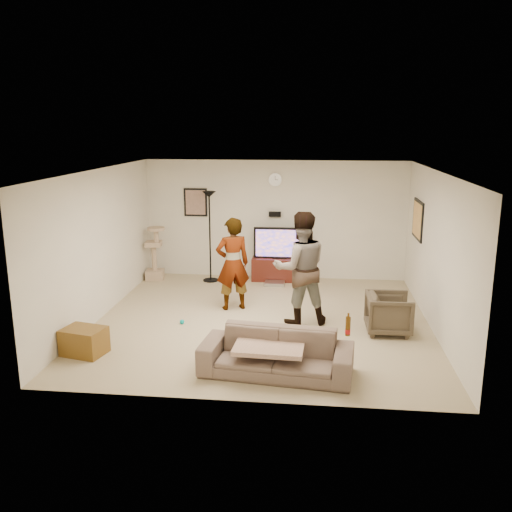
# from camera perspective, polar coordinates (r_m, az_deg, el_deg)

# --- Properties ---
(floor) EXTENTS (5.50, 5.50, 0.02)m
(floor) POSITION_cam_1_polar(r_m,az_deg,el_deg) (9.18, 0.65, -6.88)
(floor) COLOR tan
(floor) RESTS_ON ground
(ceiling) EXTENTS (5.50, 5.50, 0.02)m
(ceiling) POSITION_cam_1_polar(r_m,az_deg,el_deg) (8.63, 0.70, 9.01)
(ceiling) COLOR white
(ceiling) RESTS_ON wall_back
(wall_back) EXTENTS (5.50, 0.04, 2.50)m
(wall_back) POSITION_cam_1_polar(r_m,az_deg,el_deg) (11.51, 2.01, 3.82)
(wall_back) COLOR silver
(wall_back) RESTS_ON floor
(wall_front) EXTENTS (5.50, 0.04, 2.50)m
(wall_front) POSITION_cam_1_polar(r_m,az_deg,el_deg) (6.18, -1.82, -4.77)
(wall_front) COLOR silver
(wall_front) RESTS_ON floor
(wall_left) EXTENTS (0.04, 5.50, 2.50)m
(wall_left) POSITION_cam_1_polar(r_m,az_deg,el_deg) (9.48, -16.11, 1.19)
(wall_left) COLOR silver
(wall_left) RESTS_ON floor
(wall_right) EXTENTS (0.04, 5.50, 2.50)m
(wall_right) POSITION_cam_1_polar(r_m,az_deg,el_deg) (8.98, 18.41, 0.36)
(wall_right) COLOR silver
(wall_right) RESTS_ON floor
(wall_clock) EXTENTS (0.26, 0.04, 0.26)m
(wall_clock) POSITION_cam_1_polar(r_m,az_deg,el_deg) (11.36, 2.03, 8.02)
(wall_clock) COLOR white
(wall_clock) RESTS_ON wall_back
(wall_speaker) EXTENTS (0.25, 0.10, 0.10)m
(wall_speaker) POSITION_cam_1_polar(r_m,az_deg,el_deg) (11.43, 1.99, 4.41)
(wall_speaker) COLOR black
(wall_speaker) RESTS_ON wall_back
(picture_back) EXTENTS (0.42, 0.03, 0.52)m
(picture_back) POSITION_cam_1_polar(r_m,az_deg,el_deg) (11.68, -6.37, 5.63)
(picture_back) COLOR #896B5F
(picture_back) RESTS_ON wall_back
(picture_right) EXTENTS (0.03, 0.78, 0.62)m
(picture_right) POSITION_cam_1_polar(r_m,az_deg,el_deg) (10.47, 16.63, 3.68)
(picture_right) COLOR tan
(picture_right) RESTS_ON wall_right
(tv_stand) EXTENTS (1.16, 0.45, 0.48)m
(tv_stand) POSITION_cam_1_polar(r_m,az_deg,el_deg) (11.47, 2.50, -1.37)
(tv_stand) COLOR #40150F
(tv_stand) RESTS_ON floor
(console_box) EXTENTS (0.40, 0.30, 0.07)m
(console_box) POSITION_cam_1_polar(r_m,az_deg,el_deg) (11.15, 1.97, -2.90)
(console_box) COLOR #B9B9BB
(console_box) RESTS_ON floor
(tv) EXTENTS (1.09, 0.08, 0.65)m
(tv) POSITION_cam_1_polar(r_m,az_deg,el_deg) (11.34, 2.53, 1.39)
(tv) COLOR black
(tv) RESTS_ON tv_stand
(tv_screen) EXTENTS (1.00, 0.01, 0.57)m
(tv_screen) POSITION_cam_1_polar(r_m,az_deg,el_deg) (11.30, 2.52, 1.34)
(tv_screen) COLOR #D17742
(tv_screen) RESTS_ON tv
(floor_lamp) EXTENTS (0.32, 0.32, 1.89)m
(floor_lamp) POSITION_cam_1_polar(r_m,az_deg,el_deg) (11.29, -4.87, 2.01)
(floor_lamp) COLOR black
(floor_lamp) RESTS_ON floor
(cat_tree) EXTENTS (0.41, 0.41, 1.14)m
(cat_tree) POSITION_cam_1_polar(r_m,az_deg,el_deg) (11.65, -10.67, 0.29)
(cat_tree) COLOR tan
(cat_tree) RESTS_ON floor
(person_left) EXTENTS (0.71, 0.60, 1.65)m
(person_left) POSITION_cam_1_polar(r_m,az_deg,el_deg) (9.54, -2.46, -0.83)
(person_left) COLOR #B4B5BB
(person_left) RESTS_ON floor
(person_right) EXTENTS (1.06, 0.91, 1.87)m
(person_right) POSITION_cam_1_polar(r_m,az_deg,el_deg) (8.85, 4.70, -1.29)
(person_right) COLOR navy
(person_right) RESTS_ON floor
(sofa) EXTENTS (2.05, 0.99, 0.58)m
(sofa) POSITION_cam_1_polar(r_m,az_deg,el_deg) (7.21, 2.15, -10.19)
(sofa) COLOR brown
(sofa) RESTS_ON floor
(throw_blanket) EXTENTS (0.93, 0.74, 0.06)m
(throw_blanket) POSITION_cam_1_polar(r_m,az_deg,el_deg) (7.18, 1.43, -9.42)
(throw_blanket) COLOR tan
(throw_blanket) RESTS_ON sofa
(beer_bottle) EXTENTS (0.06, 0.06, 0.25)m
(beer_bottle) POSITION_cam_1_polar(r_m,az_deg,el_deg) (7.06, 9.64, -7.29)
(beer_bottle) COLOR #553208
(beer_bottle) RESTS_ON sofa
(armchair) EXTENTS (0.71, 0.69, 0.63)m
(armchair) POSITION_cam_1_polar(r_m,az_deg,el_deg) (8.82, 13.79, -5.89)
(armchair) COLOR #463B2E
(armchair) RESTS_ON floor
(side_table) EXTENTS (0.66, 0.55, 0.39)m
(side_table) POSITION_cam_1_polar(r_m,az_deg,el_deg) (8.22, -17.62, -8.53)
(side_table) COLOR brown
(side_table) RESTS_ON floor
(toy_ball) EXTENTS (0.07, 0.07, 0.07)m
(toy_ball) POSITION_cam_1_polar(r_m,az_deg,el_deg) (9.10, -7.78, -6.86)
(toy_ball) COLOR #00A4AA
(toy_ball) RESTS_ON floor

